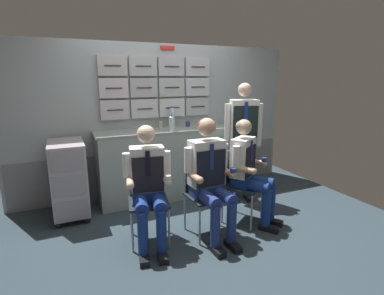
{
  "coord_description": "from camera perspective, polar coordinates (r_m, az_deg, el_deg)",
  "views": [
    {
      "loc": [
        -1.34,
        -2.8,
        1.68
      ],
      "look_at": [
        -0.01,
        0.2,
        0.91
      ],
      "focal_mm": 27.94,
      "sensor_mm": 36.0,
      "label": 1
    }
  ],
  "objects": [
    {
      "name": "galley_counter",
      "position": [
        4.28,
        -4.91,
        -2.98
      ],
      "size": [
        1.93,
        0.53,
        0.98
      ],
      "color": "#95A59D",
      "rests_on": "ground"
    },
    {
      "name": "crew_member_right",
      "position": [
        3.12,
        3.49,
        -5.02
      ],
      "size": [
        0.51,
        0.63,
        1.28
      ],
      "color": "black",
      "rests_on": "ground"
    },
    {
      "name": "crew_member_left",
      "position": [
        3.0,
        -8.32,
        -6.59
      ],
      "size": [
        0.49,
        0.63,
        1.23
      ],
      "color": "black",
      "rests_on": "ground"
    },
    {
      "name": "folding_chair_left",
      "position": [
        3.2,
        -8.51,
        -8.17
      ],
      "size": [
        0.47,
        0.47,
        0.85
      ],
      "color": "#A8AAAF",
      "rests_on": "ground"
    },
    {
      "name": "crew_member_standing",
      "position": [
        4.1,
        9.73,
        2.72
      ],
      "size": [
        0.49,
        0.35,
        1.62
      ],
      "color": "black",
      "rests_on": "ground"
    },
    {
      "name": "ground",
      "position": [
        3.54,
        1.45,
        -15.53
      ],
      "size": [
        4.8,
        4.8,
        0.04
      ],
      "primitive_type": "cube",
      "color": "#2D3C44"
    },
    {
      "name": "coffee_cup_white",
      "position": [
        4.3,
        -6.0,
        4.4
      ],
      "size": [
        0.06,
        0.06,
        0.09
      ],
      "color": "tan",
      "rests_on": "galley_counter"
    },
    {
      "name": "crew_member_by_counter",
      "position": [
        3.5,
        10.91,
        -3.85
      ],
      "size": [
        0.59,
        0.64,
        1.23
      ],
      "color": "black",
      "rests_on": "ground"
    },
    {
      "name": "coffee_cup_spare",
      "position": [
        4.39,
        -0.8,
        4.57
      ],
      "size": [
        0.07,
        0.07,
        0.08
      ],
      "color": "navy",
      "rests_on": "galley_counter"
    },
    {
      "name": "folding_chair_right",
      "position": [
        3.31,
        2.08,
        -7.32
      ],
      "size": [
        0.41,
        0.42,
        0.85
      ],
      "color": "#A8AAAF",
      "rests_on": "ground"
    },
    {
      "name": "galley_bulkhead",
      "position": [
        4.42,
        -6.2,
        5.44
      ],
      "size": [
        4.2,
        0.14,
        2.15
      ],
      "color": "#A2AFB4",
      "rests_on": "ground"
    },
    {
      "name": "folding_chair_by_counter",
      "position": [
        3.6,
        8.35,
        -5.72
      ],
      "size": [
        0.56,
        0.56,
        0.85
      ],
      "color": "#A8AAAF",
      "rests_on": "ground"
    },
    {
      "name": "water_bottle_short",
      "position": [
        4.0,
        -3.95,
        4.65
      ],
      "size": [
        0.07,
        0.07,
        0.23
      ],
      "color": "silver",
      "rests_on": "galley_counter"
    },
    {
      "name": "service_trolley",
      "position": [
        3.93,
        -22.48,
        -5.3
      ],
      "size": [
        0.4,
        0.65,
        0.94
      ],
      "color": "black",
      "rests_on": "ground"
    },
    {
      "name": "water_bottle_clear",
      "position": [
        4.29,
        -3.81,
        5.76
      ],
      "size": [
        0.08,
        0.08,
        0.3
      ],
      "color": "silver",
      "rests_on": "galley_counter"
    }
  ]
}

